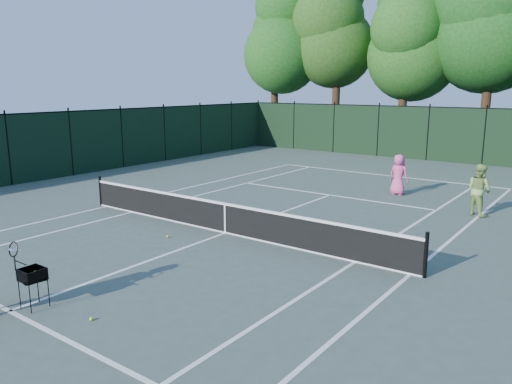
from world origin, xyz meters
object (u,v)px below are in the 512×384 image
Objects in this scene: ball_hopper at (32,275)px; player_green at (479,190)px; loose_ball_near_cart at (91,319)px; loose_ball_midcourt at (168,236)px; player_pink at (399,175)px.

player_green is at bearing 78.45° from ball_hopper.
loose_ball_midcourt is at bearing 120.66° from loose_ball_near_cart.
player_green is 13.60m from ball_hopper.
loose_ball_near_cart is at bearing 23.41° from ball_hopper.
player_pink reaches higher than loose_ball_midcourt.
player_green is 25.23× the size of loose_ball_midcourt.
loose_ball_near_cart is (-3.81, -12.28, -0.82)m from player_green.
ball_hopper is (-1.86, -14.08, -0.13)m from player_pink.
ball_hopper is (-5.16, -12.59, -0.19)m from player_green.
player_green is 25.23× the size of loose_ball_near_cart.
player_pink is 9.91m from loose_ball_midcourt.
player_green is 2.15× the size of ball_hopper.
ball_hopper is at bearing 92.14° from player_pink.
player_green reaches higher than ball_hopper.
player_pink is at bearing 87.86° from loose_ball_near_cart.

